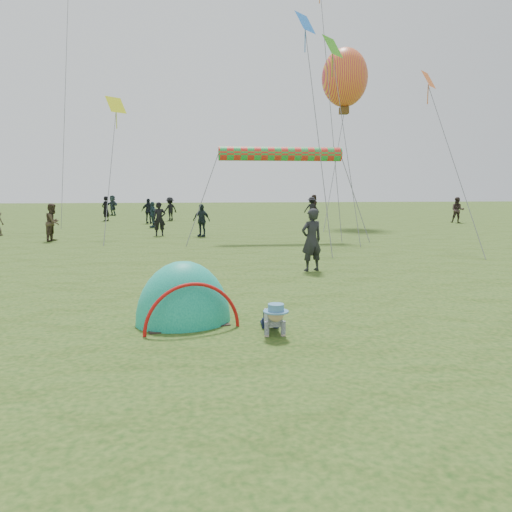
{
  "coord_description": "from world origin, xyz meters",
  "views": [
    {
      "loc": [
        -1.18,
        -8.32,
        2.51
      ],
      "look_at": [
        0.12,
        2.36,
        1.0
      ],
      "focal_mm": 35.0,
      "sensor_mm": 36.0,
      "label": 1
    }
  ],
  "objects": [
    {
      "name": "crowd_person_12",
      "position": [
        -7.62,
        28.95,
        0.9
      ],
      "size": [
        0.68,
        0.78,
        1.79
      ],
      "primitive_type": "imported",
      "rotation": [
        0.0,
        0.0,
        4.23
      ],
      "color": "black",
      "rests_on": "ground"
    },
    {
      "name": "crowd_person_3",
      "position": [
        7.39,
        27.92,
        0.86
      ],
      "size": [
        1.23,
        0.87,
        1.73
      ],
      "primitive_type": "imported",
      "rotation": [
        0.0,
        0.0,
        2.92
      ],
      "color": "black",
      "rests_on": "ground"
    },
    {
      "name": "diamond_kite_2",
      "position": [
        -5.06,
        18.27,
        6.58
      ],
      "size": [
        1.0,
        1.0,
        0.82
      ],
      "primitive_type": "plane",
      "rotation": [
        1.05,
        0.0,
        0.79
      ],
      "color": "yellow"
    },
    {
      "name": "crowd_person_8",
      "position": [
        -0.88,
        16.78,
        0.82
      ],
      "size": [
        1.02,
        0.85,
        1.63
      ],
      "primitive_type": "imported",
      "rotation": [
        0.0,
        0.0,
        5.71
      ],
      "color": "#1C282C",
      "rests_on": "ground"
    },
    {
      "name": "standing_adult",
      "position": [
        2.23,
        6.06,
        0.93
      ],
      "size": [
        0.79,
        0.64,
        1.86
      ],
      "primitive_type": "imported",
      "rotation": [
        0.0,
        0.0,
        3.47
      ],
      "color": "black",
      "rests_on": "ground"
    },
    {
      "name": "balloon_kite",
      "position": [
        8.39,
        23.63,
        9.13
      ],
      "size": [
        2.91,
        2.91,
        4.08
      ],
      "primitive_type": null,
      "color": "orange"
    },
    {
      "name": "ground",
      "position": [
        0.0,
        0.0,
        0.0
      ],
      "size": [
        140.0,
        140.0,
        0.0
      ],
      "primitive_type": "plane",
      "color": "#183B11"
    },
    {
      "name": "diamond_kite_3",
      "position": [
        5.61,
        16.5,
        9.27
      ],
      "size": [
        1.22,
        1.22,
        1.0
      ],
      "primitive_type": "plane",
      "rotation": [
        1.05,
        0.0,
        0.79
      ],
      "color": "#3AA118"
    },
    {
      "name": "diamond_kite_0",
      "position": [
        8.73,
        12.56,
        6.99
      ],
      "size": [
        0.86,
        0.86,
        0.7
      ],
      "primitive_type": "plane",
      "rotation": [
        1.05,
        0.0,
        0.79
      ],
      "color": "orange"
    },
    {
      "name": "crowd_person_9",
      "position": [
        -3.01,
        28.95,
        0.86
      ],
      "size": [
        1.27,
        1.17,
        1.71
      ],
      "primitive_type": "imported",
      "rotation": [
        0.0,
        0.0,
        3.79
      ],
      "color": "black",
      "rests_on": "ground"
    },
    {
      "name": "rainbow_tube_kite",
      "position": [
        2.75,
        14.65,
        3.98
      ],
      "size": [
        5.68,
        0.64,
        0.64
      ],
      "primitive_type": "cylinder",
      "rotation": [
        0.0,
        1.57,
        0.0
      ],
      "color": "red"
    },
    {
      "name": "crowd_person_10",
      "position": [
        9.39,
        35.53,
        0.89
      ],
      "size": [
        0.57,
        0.87,
        1.77
      ],
      "primitive_type": "imported",
      "rotation": [
        0.0,
        0.0,
        1.57
      ],
      "color": "black",
      "rests_on": "ground"
    },
    {
      "name": "diamond_kite_4",
      "position": [
        3.62,
        13.68,
        9.43
      ],
      "size": [
        1.03,
        1.03,
        0.84
      ],
      "primitive_type": "plane",
      "rotation": [
        1.05,
        0.0,
        0.79
      ],
      "color": "blue"
    },
    {
      "name": "crowd_person_5",
      "position": [
        -8.28,
        36.18,
        0.87
      ],
      "size": [
        1.53,
        1.49,
        1.75
      ],
      "primitive_type": "imported",
      "rotation": [
        0.0,
        0.0,
        5.52
      ],
      "color": "#27353B",
      "rests_on": "ground"
    },
    {
      "name": "popup_tent",
      "position": [
        -1.43,
        0.81,
        0.0
      ],
      "size": [
        2.1,
        1.88,
        2.3
      ],
      "primitive_type": "ellipsoid",
      "rotation": [
        0.0,
        0.0,
        0.27
      ],
      "color": "#0B8370",
      "rests_on": "ground"
    },
    {
      "name": "crawling_toddler",
      "position": [
        0.12,
        -0.14,
        0.29
      ],
      "size": [
        0.55,
        0.77,
        0.59
      ],
      "primitive_type": null,
      "rotation": [
        0.0,
        0.0,
        0.01
      ],
      "color": "black",
      "rests_on": "ground"
    },
    {
      "name": "crowd_person_1",
      "position": [
        16.75,
        24.13,
        0.88
      ],
      "size": [
        1.08,
        1.01,
        1.77
      ],
      "primitive_type": "imported",
      "rotation": [
        0.0,
        0.0,
        5.75
      ],
      "color": "#372927",
      "rests_on": "ground"
    },
    {
      "name": "crowd_person_7",
      "position": [
        -7.66,
        15.48,
        0.87
      ],
      "size": [
        0.82,
        0.96,
        1.73
      ],
      "primitive_type": "imported",
      "rotation": [
        0.0,
        0.0,
        1.36
      ],
      "color": "#413426",
      "rests_on": "ground"
    },
    {
      "name": "crowd_person_14",
      "position": [
        -4.3,
        26.08,
        0.85
      ],
      "size": [
        1.05,
        0.6,
        1.69
      ],
      "primitive_type": "imported",
      "rotation": [
        0.0,
        0.0,
        2.94
      ],
      "color": "black",
      "rests_on": "ground"
    },
    {
      "name": "crowd_person_2",
      "position": [
        -3.77,
        22.75,
        0.79
      ],
      "size": [
        0.7,
        1.0,
        1.58
      ],
      "primitive_type": "imported",
      "rotation": [
        0.0,
        0.0,
        5.09
      ],
      "color": "#273F48",
      "rests_on": "ground"
    },
    {
      "name": "crowd_person_6",
      "position": [
        -3.0,
        17.46,
        0.86
      ],
      "size": [
        0.66,
        0.46,
        1.71
      ],
      "primitive_type": "imported",
      "rotation": [
        0.0,
        0.0,
        0.09
      ],
      "color": "black",
      "rests_on": "ground"
    }
  ]
}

